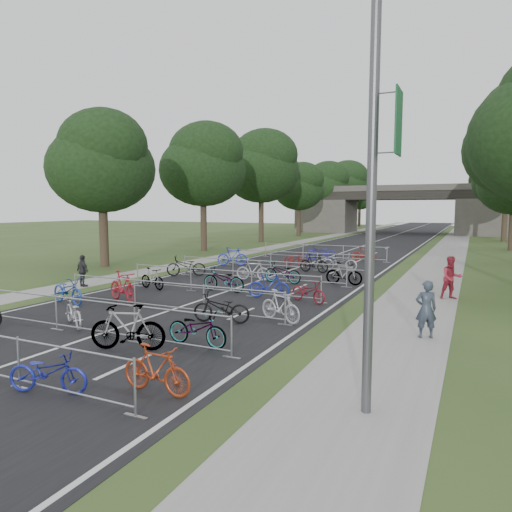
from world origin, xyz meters
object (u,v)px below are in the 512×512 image
at_px(lamppost, 374,178).
at_px(bike_2, 48,372).
at_px(pedestrian_a, 426,309).
at_px(pedestrian_c, 83,271).
at_px(pedestrian_b, 451,278).
at_px(overpass_bridge, 401,210).

xyz_separation_m(lamppost, bike_2, (-6.02, -1.93, -3.84)).
bearing_deg(pedestrian_a, pedestrian_c, -30.66).
distance_m(lamppost, pedestrian_b, 12.58).
bearing_deg(lamppost, overpass_bridge, 97.53).
height_order(bike_2, pedestrian_c, pedestrian_c).
xyz_separation_m(lamppost, pedestrian_c, (-15.13, 7.69, -3.51)).
xyz_separation_m(overpass_bridge, lamppost, (8.33, -63.00, 0.75)).
height_order(overpass_bridge, bike_2, overpass_bridge).
distance_m(overpass_bridge, pedestrian_c, 55.79).
height_order(overpass_bridge, pedestrian_a, overpass_bridge).
height_order(pedestrian_a, pedestrian_c, pedestrian_a).
bearing_deg(bike_2, pedestrian_c, 25.43).
height_order(overpass_bridge, lamppost, lamppost).
xyz_separation_m(lamppost, pedestrian_a, (0.48, 5.60, -3.44)).
bearing_deg(bike_2, pedestrian_a, -58.78).
relative_size(lamppost, pedestrian_a, 4.88).
distance_m(pedestrian_a, pedestrian_b, 6.49).
distance_m(bike_2, pedestrian_c, 13.25).
bearing_deg(lamppost, pedestrian_c, 153.06).
distance_m(bike_2, pedestrian_a, 9.96).
xyz_separation_m(pedestrian_a, pedestrian_b, (0.39, 6.47, 0.04)).
height_order(pedestrian_b, pedestrian_c, pedestrian_b).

